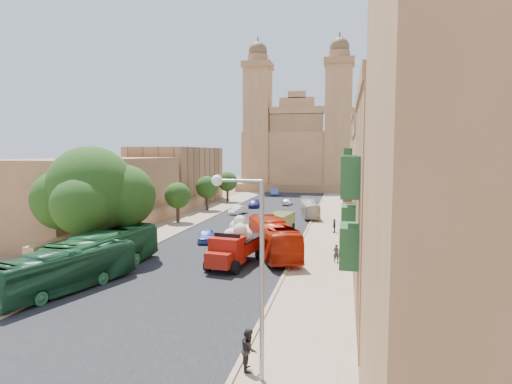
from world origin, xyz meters
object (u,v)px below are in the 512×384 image
at_px(street_tree_b, 178,196).
at_px(pedestrian_c, 334,226).
at_px(bus_red_east, 273,238).
at_px(bus_green_north, 106,251).
at_px(car_dkblue, 254,204).
at_px(ficus_tree, 92,193).
at_px(street_tree_d, 227,182).
at_px(car_cream, 261,226).
at_px(bus_cream_east, 310,209).
at_px(church, 299,151).
at_px(car_white_a, 238,210).
at_px(bus_green_south, 67,270).
at_px(streetlamp, 250,252).
at_px(car_blue_a, 206,236).
at_px(car_white_b, 287,202).
at_px(street_tree_a, 133,206).
at_px(olive_pickup, 280,223).
at_px(pedestrian_b, 249,349).
at_px(street_tree_c, 207,187).
at_px(pedestrian_a, 336,253).
at_px(car_blue_b, 274,192).

relative_size(street_tree_b, pedestrian_c, 3.33).
bearing_deg(bus_red_east, bus_green_north, 12.41).
bearing_deg(car_dkblue, ficus_tree, -104.61).
xyz_separation_m(street_tree_d, car_cream, (11.94, -28.60, -3.08)).
relative_size(bus_cream_east, car_dkblue, 2.02).
bearing_deg(bus_green_north, church, 89.52).
bearing_deg(car_white_a, church, 102.97).
bearing_deg(bus_green_south, bus_cream_east, 86.71).
bearing_deg(car_white_a, streetlamp, -57.00).
bearing_deg(pedestrian_c, church, 176.06).
distance_m(car_blue_a, car_white_b, 32.68).
distance_m(ficus_tree, bus_cream_east, 32.61).
bearing_deg(pedestrian_c, bus_green_south, -48.21).
height_order(street_tree_b, car_dkblue, street_tree_b).
height_order(church, bus_green_north, church).
height_order(street_tree_a, olive_pickup, street_tree_a).
bearing_deg(car_white_b, pedestrian_b, 101.22).
distance_m(streetlamp, car_dkblue, 54.46).
relative_size(street_tree_c, olive_pickup, 1.02).
height_order(bus_green_north, pedestrian_c, bus_green_north).
height_order(church, bus_green_south, church).
xyz_separation_m(bus_cream_east, pedestrian_c, (3.68, -11.26, -0.40)).
bearing_deg(street_tree_b, church, 79.62).
bearing_deg(bus_cream_east, street_tree_d, -54.05).
xyz_separation_m(car_dkblue, pedestrian_a, (14.17, -33.68, 0.15)).
bearing_deg(bus_cream_east, car_white_a, -15.10).
xyz_separation_m(bus_green_north, car_cream, (8.44, 18.40, -0.90)).
bearing_deg(bus_red_east, street_tree_b, -66.87).
height_order(streetlamp, car_blue_b, streetlamp).
bearing_deg(street_tree_d, bus_green_south, -86.12).
height_order(pedestrian_a, pedestrian_b, pedestrian_b).
bearing_deg(car_white_a, car_blue_b, 106.89).
distance_m(pedestrian_b, pedestrian_c, 32.20).
bearing_deg(street_tree_b, car_blue_a, -55.56).
xyz_separation_m(ficus_tree, street_tree_c, (-0.59, 31.99, -2.06)).
xyz_separation_m(bus_red_east, car_white_a, (-9.27, 24.14, -0.93)).
height_order(street_tree_b, pedestrian_a, street_tree_b).
bearing_deg(bus_cream_east, pedestrian_b, 81.20).
height_order(ficus_tree, car_white_b, ficus_tree).
relative_size(street_tree_a, pedestrian_a, 3.53).
bearing_deg(bus_green_north, car_blue_a, 75.89).
relative_size(street_tree_a, car_cream, 1.09).
height_order(car_white_a, pedestrian_b, pedestrian_b).
xyz_separation_m(street_tree_b, olive_pickup, (14.08, -4.00, -2.49)).
relative_size(car_white_a, car_white_b, 1.08).
xyz_separation_m(streetlamp, bus_cream_east, (-1.22, 44.11, -4.02)).
xyz_separation_m(car_dkblue, car_white_b, (4.95, 4.38, -0.01)).
bearing_deg(street_tree_c, street_tree_a, -90.00).
relative_size(bus_red_east, pedestrian_c, 7.09).
relative_size(church, street_tree_d, 6.47).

